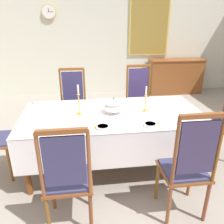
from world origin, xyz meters
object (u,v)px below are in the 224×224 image
(candlestick_west, at_px, (79,103))
(bowl_near_left, at_px, (150,125))
(spoon_primary, at_px, (158,124))
(dining_table, at_px, (113,118))
(spoon_secondary, at_px, (94,128))
(candlestick_east, at_px, (146,102))
(chair_north_a, at_px, (73,103))
(chair_south_b, at_px, (188,166))
(framed_painting, at_px, (149,25))
(chair_head_east, at_px, (223,119))
(sideboard, at_px, (175,76))
(chair_north_b, at_px, (139,100))
(soup_tureen, at_px, (114,106))
(chair_south_a, at_px, (68,177))
(bowl_near_right, at_px, (103,127))
(mounted_clock, at_px, (49,12))

(candlestick_west, xyz_separation_m, bowl_near_left, (0.78, -0.44, -0.14))
(bowl_near_left, height_order, spoon_primary, bowl_near_left)
(dining_table, distance_m, spoon_secondary, 0.49)
(candlestick_east, bearing_deg, candlestick_west, 180.00)
(candlestick_east, bearing_deg, chair_north_a, 134.96)
(chair_south_b, relative_size, framed_painting, 0.79)
(chair_head_east, bearing_deg, sideboard, -10.27)
(chair_south_b, distance_m, candlestick_west, 1.43)
(chair_head_east, relative_size, bowl_near_left, 8.42)
(dining_table, height_order, chair_head_east, chair_head_east)
(chair_north_b, distance_m, sideboard, 2.62)
(soup_tureen, bearing_deg, candlestick_east, 0.00)
(chair_south_a, height_order, bowl_near_right, chair_south_a)
(spoon_primary, bearing_deg, chair_head_east, 29.25)
(chair_head_east, height_order, candlestick_east, chair_head_east)
(candlestick_west, distance_m, spoon_primary, 0.99)
(spoon_primary, bearing_deg, soup_tureen, 146.41)
(chair_head_east, height_order, framed_painting, framed_painting)
(chair_south_a, relative_size, chair_south_b, 0.94)
(candlestick_west, distance_m, candlestick_east, 0.84)
(bowl_near_right, relative_size, spoon_secondary, 0.83)
(chair_north_b, bearing_deg, mounted_clock, -54.94)
(chair_head_east, relative_size, candlestick_east, 3.59)
(chair_south_a, xyz_separation_m, candlestick_east, (0.96, 0.95, 0.33))
(soup_tureen, xyz_separation_m, spoon_primary, (0.46, -0.41, -0.09))
(mounted_clock, bearing_deg, spoon_secondary, -77.65)
(soup_tureen, height_order, framed_painting, framed_painting)
(bowl_near_right, bearing_deg, chair_south_b, -35.03)
(soup_tureen, height_order, candlestick_east, candlestick_east)
(candlestick_east, bearing_deg, sideboard, 61.46)
(chair_south_a, bearing_deg, chair_head_east, 24.71)
(chair_north_a, xyz_separation_m, chair_south_b, (1.12, -1.92, 0.01))
(chair_head_east, bearing_deg, dining_table, 90.00)
(chair_north_a, distance_m, candlestick_west, 1.02)
(chair_south_a, height_order, chair_north_b, chair_north_b)
(bowl_near_right, distance_m, framed_painting, 4.18)
(candlestick_east, bearing_deg, chair_south_b, -80.18)
(soup_tureen, distance_m, bowl_near_left, 0.57)
(soup_tureen, relative_size, spoon_secondary, 1.43)
(chair_north_a, height_order, chair_head_east, chair_head_east)
(bowl_near_left, relative_size, sideboard, 0.10)
(spoon_secondary, bearing_deg, chair_north_a, 117.24)
(dining_table, height_order, candlestick_west, candlestick_west)
(chair_north_b, bearing_deg, spoon_secondary, 58.12)
(chair_south_b, xyz_separation_m, bowl_near_right, (-0.75, 0.53, 0.20))
(chair_head_east, distance_m, spoon_secondary, 1.86)
(chair_south_a, height_order, sideboard, chair_south_a)
(chair_north_a, height_order, candlestick_east, chair_north_a)
(chair_south_b, height_order, mounted_clock, mounted_clock)
(chair_north_a, bearing_deg, bowl_near_left, 122.76)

